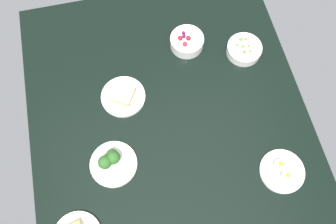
{
  "coord_description": "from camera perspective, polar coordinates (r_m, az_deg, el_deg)",
  "views": [
    {
      "loc": [
        -54.39,
        12.12,
        140.89
      ],
      "look_at": [
        0.0,
        0.0,
        6.0
      ],
      "focal_mm": 39.0,
      "sensor_mm": 36.0,
      "label": 1
    }
  ],
  "objects": [
    {
      "name": "bowl_berries",
      "position": [
        1.61,
        2.96,
        10.96
      ],
      "size": [
        14.64,
        14.64,
        7.19
      ],
      "color": "white",
      "rests_on": "dining_table"
    },
    {
      "name": "dining_table",
      "position": [
        1.5,
        0.0,
        -0.58
      ],
      "size": [
        129.03,
        111.55,
        4.0
      ],
      "primitive_type": "cube",
      "color": "black",
      "rests_on": "ground"
    },
    {
      "name": "bowl_peas",
      "position": [
        1.62,
        11.8,
        9.58
      ],
      "size": [
        15.05,
        15.05,
        5.54
      ],
      "color": "white",
      "rests_on": "dining_table"
    },
    {
      "name": "plate_broccoli",
      "position": [
        1.4,
        -8.72,
        -7.68
      ],
      "size": [
        18.1,
        18.1,
        8.87
      ],
      "color": "white",
      "rests_on": "dining_table"
    },
    {
      "name": "plate_sandwich",
      "position": [
        1.51,
        -7.03,
        2.52
      ],
      "size": [
        18.25,
        18.25,
        4.59
      ],
      "color": "white",
      "rests_on": "dining_table"
    },
    {
      "name": "plate_eggs",
      "position": [
        1.46,
        17.45,
        -8.77
      ],
      "size": [
        17.1,
        17.1,
        4.66
      ],
      "color": "white",
      "rests_on": "dining_table"
    }
  ]
}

